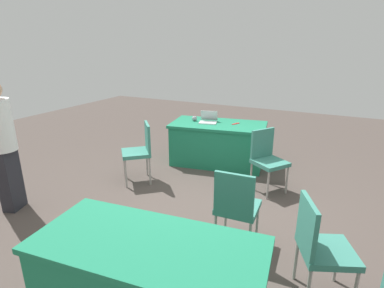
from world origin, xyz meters
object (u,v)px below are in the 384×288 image
Objects in this scene: chair_tucked_left at (320,244)px; chair_aisle at (140,148)px; table_foreground at (218,143)px; chair_near_front at (236,204)px; laptop_silver at (208,120)px; table_mid_left at (150,284)px; person_presenter at (2,141)px; scissors_red at (236,124)px; chair_tucked_right at (267,157)px; yarn_ball at (194,118)px.

chair_aisle is at bearing -138.18° from chair_tucked_left.
chair_tucked_left is (-1.98, 2.64, 0.15)m from table_foreground.
laptop_silver reaches higher than chair_near_front.
laptop_silver reaches higher than table_mid_left.
table_mid_left is at bearing 175.59° from chair_aisle.
person_presenter is 4.63× the size of laptop_silver.
table_mid_left is 3.70m from scissors_red.
chair_near_front is (-0.29, -1.24, 0.15)m from table_mid_left.
chair_near_front is 1.00× the size of chair_tucked_right.
chair_tucked_right is (0.90, -1.93, -0.00)m from chair_tucked_left.
chair_aisle is (1.67, -2.23, 0.18)m from table_mid_left.
chair_aisle reaches higher than chair_tucked_right.
yarn_ball is at bearing 122.16° from chair_near_front.
chair_tucked_left is 10.06× the size of yarn_ball.
person_presenter is (1.06, 1.52, 0.42)m from chair_aisle.
yarn_ball reaches higher than table_mid_left.
chair_tucked_left is 0.97× the size of chair_aisle.
table_foreground is at bearing 113.03° from chair_near_front.
chair_aisle is at bearing -37.75° from chair_tucked_right.
chair_tucked_right is at bearing -95.03° from table_mid_left.
person_presenter is (3.01, 0.53, 0.44)m from chair_near_front.
person_presenter is at bearing 63.35° from yarn_ball.
chair_tucked_right is 2.01m from chair_aisle.
table_foreground is 0.50m from scissors_red.
chair_near_front is 0.54× the size of person_presenter.
chair_aisle reaches higher than table_foreground.
chair_tucked_right is (-0.25, -2.83, 0.15)m from table_mid_left.
laptop_silver is (-0.63, -1.30, 0.25)m from chair_aisle.
chair_tucked_left is (-1.15, -0.90, 0.15)m from table_mid_left.
chair_tucked_left is at bearing 115.23° from laptop_silver.
chair_tucked_left is 2.50× the size of laptop_silver.
chair_near_front is 1.00× the size of chair_tucked_left.
person_presenter is 3.29m from laptop_silver.
table_foreground is 1.00× the size of table_mid_left.
laptop_silver is at bearing 3.30° from table_foreground.
chair_tucked_right reaches higher than table_mid_left.
chair_tucked_right reaches higher than table_foreground.
laptop_silver is (1.32, -2.28, 0.28)m from chair_near_front.
chair_tucked_right is 1.48m from laptop_silver.
yarn_ball is at bearing -12.96° from laptop_silver.
chair_near_front is at bearing 105.54° from laptop_silver.
scissors_red is (-2.19, -2.94, -0.20)m from person_presenter.
person_presenter is (3.88, 0.19, 0.44)m from chair_tucked_left.
yarn_ball is at bearing -159.63° from chair_tucked_left.
chair_tucked_left is at bearing 73.40° from person_presenter.
chair_tucked_right is 5.26× the size of scissors_red.
table_foreground is 10.27× the size of scissors_red.
scissors_red is at bearing -170.77° from yarn_ball.
scissors_red is (-0.78, -0.13, -0.04)m from yarn_ball.
chair_tucked_right is (-1.08, 0.71, 0.15)m from table_foreground.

